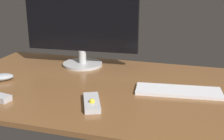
# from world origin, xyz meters

# --- Properties ---
(desk) EXTENTS (1.40, 0.84, 0.02)m
(desk) POSITION_xyz_m (0.00, 0.00, 0.01)
(desk) COLOR brown
(desk) RESTS_ON ground
(monitor) EXTENTS (0.61, 0.22, 0.37)m
(monitor) POSITION_xyz_m (-0.18, 0.26, 0.22)
(monitor) COLOR #B8B8B8
(monitor) RESTS_ON desk
(keyboard) EXTENTS (0.37, 0.16, 0.01)m
(keyboard) POSITION_xyz_m (0.36, 0.01, 0.03)
(keyboard) COLOR white
(keyboard) RESTS_ON desk
(computer_mouse) EXTENTS (0.13, 0.11, 0.03)m
(computer_mouse) POSITION_xyz_m (-0.46, -0.07, 0.04)
(computer_mouse) COLOR #999EA5
(computer_mouse) RESTS_ON desk
(media_remote) EXTENTS (0.12, 0.17, 0.04)m
(media_remote) POSITION_xyz_m (0.05, -0.21, 0.03)
(media_remote) COLOR #B7B7BC
(media_remote) RESTS_ON desk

